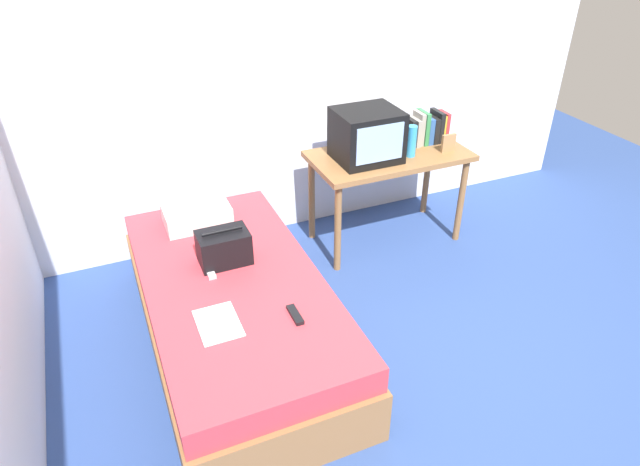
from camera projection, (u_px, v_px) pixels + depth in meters
ground_plane at (422, 387)px, 3.14m from camera, size 8.00×8.00×0.00m
wall_back at (290, 65)px, 4.00m from camera, size 5.20×0.10×2.60m
bed at (236, 312)px, 3.32m from camera, size 1.00×2.00×0.49m
desk at (389, 165)px, 4.12m from camera, size 1.16×0.60×0.73m
tv at (367, 135)px, 3.90m from camera, size 0.44×0.39×0.36m
water_bottle at (411, 141)px, 3.98m from camera, size 0.07×0.07×0.23m
book_row at (426, 128)px, 4.20m from camera, size 0.33×0.17×0.25m
picture_frame at (448, 143)px, 4.07m from camera, size 0.11×0.02×0.13m
pillow at (197, 214)px, 3.68m from camera, size 0.42×0.31×0.13m
handbag at (224, 247)px, 3.28m from camera, size 0.30×0.20×0.23m
magazine at (218, 323)px, 2.86m from camera, size 0.21×0.29×0.01m
remote_dark at (295, 315)px, 2.91m from camera, size 0.04×0.16×0.02m
remote_silver at (210, 271)px, 3.23m from camera, size 0.04×0.14×0.02m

